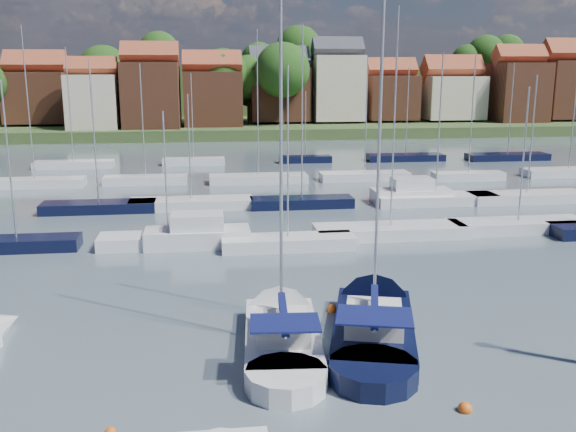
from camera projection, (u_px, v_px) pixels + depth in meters
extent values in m
plane|color=#424F5A|center=(254.00, 189.00, 63.20)|extent=(260.00, 260.00, 0.00)
cube|color=silver|center=(282.00, 342.00, 27.51)|extent=(3.69, 7.69, 1.20)
cone|color=silver|center=(278.00, 303.00, 32.04)|extent=(3.39, 3.86, 3.11)
cylinder|color=silver|center=(286.00, 384.00, 23.87)|extent=(3.35, 3.35, 1.20)
cube|color=silver|center=(282.00, 326.00, 26.79)|extent=(2.42, 3.27, 0.70)
cylinder|color=#B2B2B7|center=(281.00, 167.00, 26.31)|extent=(0.14, 0.14, 13.82)
cylinder|color=#B2B2B7|center=(283.00, 317.00, 25.58)|extent=(0.43, 4.14, 0.10)
cube|color=#0E1348|center=(283.00, 313.00, 25.55)|extent=(0.61, 3.95, 0.35)
cube|color=#0E1348|center=(285.00, 323.00, 24.20)|extent=(2.78, 2.07, 0.08)
cube|color=black|center=(373.00, 333.00, 28.46)|extent=(5.48, 8.91, 1.20)
cone|color=black|center=(373.00, 293.00, 33.47)|extent=(4.38, 4.79, 3.46)
cylinder|color=black|center=(373.00, 377.00, 24.46)|extent=(4.23, 4.23, 1.20)
cube|color=silver|center=(374.00, 318.00, 27.69)|extent=(3.23, 3.97, 0.70)
cylinder|color=#B2B2B7|center=(379.00, 141.00, 27.10)|extent=(0.14, 0.14, 15.72)
cylinder|color=#B2B2B7|center=(374.00, 309.00, 26.38)|extent=(1.28, 4.48, 0.10)
cube|color=#0E1348|center=(375.00, 306.00, 26.35)|extent=(1.42, 4.31, 0.35)
cube|color=#0E1348|center=(375.00, 316.00, 24.87)|extent=(3.37, 2.76, 0.08)
sphere|color=#D85914|center=(250.00, 388.00, 24.13)|extent=(0.45, 0.45, 0.45)
sphere|color=#D85914|center=(465.00, 411.00, 22.48)|extent=(0.50, 0.50, 0.50)
sphere|color=#D85914|center=(332.00, 311.00, 31.69)|extent=(0.51, 0.51, 0.51)
cube|color=black|center=(17.00, 245.00, 42.18)|extent=(8.01, 2.24, 1.00)
cylinder|color=#B2B2B7|center=(9.00, 161.00, 40.92)|extent=(0.12, 0.12, 10.16)
cube|color=silver|center=(168.00, 241.00, 43.09)|extent=(9.22, 2.58, 1.00)
cylinder|color=#B2B2B7|center=(165.00, 174.00, 42.05)|extent=(0.12, 0.12, 8.18)
cube|color=silver|center=(288.00, 244.00, 42.54)|extent=(8.78, 2.46, 1.00)
cylinder|color=#B2B2B7|center=(288.00, 153.00, 41.17)|extent=(0.12, 0.12, 11.06)
cube|color=silver|center=(390.00, 232.00, 45.48)|extent=(10.79, 3.02, 1.00)
cylinder|color=#B2B2B7|center=(394.00, 120.00, 43.68)|extent=(0.12, 0.12, 14.87)
cube|color=silver|center=(518.00, 227.00, 47.04)|extent=(10.13, 2.84, 1.00)
cylinder|color=#B2B2B7|center=(524.00, 155.00, 45.84)|extent=(0.12, 0.12, 9.59)
cube|color=silver|center=(198.00, 239.00, 43.10)|extent=(7.00, 2.60, 1.40)
cube|color=silver|center=(197.00, 223.00, 42.85)|extent=(3.50, 2.20, 1.30)
cube|color=black|center=(99.00, 208.00, 53.35)|extent=(9.30, 2.60, 1.00)
cylinder|color=#B2B2B7|center=(94.00, 133.00, 51.93)|extent=(0.12, 0.12, 11.48)
cube|color=silver|center=(191.00, 204.00, 54.66)|extent=(10.40, 2.91, 1.00)
cylinder|color=#B2B2B7|center=(189.00, 147.00, 53.55)|extent=(0.12, 0.12, 8.77)
cube|color=black|center=(302.00, 203.00, 55.13)|extent=(8.80, 2.46, 1.00)
cylinder|color=#B2B2B7|center=(302.00, 113.00, 53.40)|extent=(0.12, 0.12, 14.33)
cube|color=silver|center=(435.00, 200.00, 56.51)|extent=(10.73, 3.00, 1.00)
cylinder|color=#B2B2B7|center=(439.00, 125.00, 55.02)|extent=(0.12, 0.12, 12.14)
cube|color=silver|center=(527.00, 198.00, 57.38)|extent=(10.48, 2.93, 1.00)
cylinder|color=#B2B2B7|center=(532.00, 135.00, 56.10)|extent=(0.12, 0.12, 10.28)
cube|color=silver|center=(411.00, 197.00, 57.04)|extent=(7.00, 2.60, 1.40)
cube|color=silver|center=(412.00, 185.00, 56.79)|extent=(3.50, 2.20, 1.30)
cube|color=silver|center=(35.00, 183.00, 64.47)|extent=(9.71, 2.72, 1.00)
cylinder|color=#B2B2B7|center=(28.00, 104.00, 62.67)|extent=(0.12, 0.12, 14.88)
cube|color=silver|center=(146.00, 181.00, 66.12)|extent=(8.49, 2.38, 1.00)
cylinder|color=#B2B2B7|center=(143.00, 121.00, 64.72)|extent=(0.12, 0.12, 11.31)
cube|color=silver|center=(258.00, 179.00, 66.87)|extent=(10.16, 2.85, 1.00)
cylinder|color=#B2B2B7|center=(258.00, 104.00, 65.10)|extent=(0.12, 0.12, 14.59)
cube|color=silver|center=(365.00, 177.00, 68.41)|extent=(9.53, 2.67, 1.00)
cylinder|color=#B2B2B7|center=(366.00, 116.00, 66.94)|extent=(0.12, 0.12, 11.91)
cube|color=silver|center=(468.00, 177.00, 68.44)|extent=(7.62, 2.13, 1.00)
cylinder|color=#B2B2B7|center=(472.00, 115.00, 66.95)|extent=(0.12, 0.12, 12.13)
cube|color=silver|center=(568.00, 173.00, 70.99)|extent=(10.17, 2.85, 1.00)
cylinder|color=#B2B2B7|center=(573.00, 124.00, 69.78)|extent=(0.12, 0.12, 9.73)
cube|color=silver|center=(74.00, 165.00, 76.58)|extent=(9.24, 2.59, 1.00)
cylinder|color=#B2B2B7|center=(69.00, 105.00, 74.97)|extent=(0.12, 0.12, 13.17)
cube|color=silver|center=(194.00, 162.00, 79.07)|extent=(7.57, 2.12, 1.00)
cylinder|color=#B2B2B7|center=(192.00, 116.00, 77.80)|extent=(0.12, 0.12, 10.24)
cube|color=black|center=(305.00, 160.00, 80.98)|extent=(6.58, 1.84, 1.00)
cylinder|color=#B2B2B7|center=(306.00, 124.00, 79.96)|extent=(0.12, 0.12, 8.01)
cube|color=black|center=(405.00, 158.00, 82.55)|extent=(9.92, 2.78, 1.00)
cylinder|color=#B2B2B7|center=(407.00, 111.00, 81.20)|extent=(0.12, 0.12, 10.92)
cube|color=black|center=(507.00, 157.00, 83.22)|extent=(10.55, 2.95, 1.00)
cylinder|color=#B2B2B7|center=(511.00, 109.00, 81.80)|extent=(0.12, 0.12, 11.51)
cube|color=#415229|center=(226.00, 122.00, 137.50)|extent=(200.00, 70.00, 3.00)
cube|color=#415229|center=(222.00, 95.00, 160.58)|extent=(200.00, 60.00, 14.00)
cube|color=brown|center=(38.00, 97.00, 113.32)|extent=(10.37, 9.97, 8.73)
cube|color=brown|center=(36.00, 65.00, 112.04)|extent=(10.57, 5.13, 5.13)
cube|color=beige|center=(94.00, 102.00, 106.30)|extent=(8.09, 8.80, 8.96)
cube|color=brown|center=(92.00, 68.00, 105.06)|extent=(8.25, 4.00, 4.00)
cube|color=brown|center=(152.00, 96.00, 108.15)|extent=(9.36, 10.17, 10.97)
cube|color=brown|center=(150.00, 55.00, 106.65)|extent=(9.54, 4.63, 4.63)
cube|color=brown|center=(213.00, 99.00, 111.27)|extent=(9.90, 8.56, 9.42)
cube|color=brown|center=(212.00, 64.00, 109.93)|extent=(10.10, 4.90, 4.90)
cube|color=brown|center=(279.00, 94.00, 117.48)|extent=(10.59, 8.93, 9.49)
cube|color=#383A42|center=(279.00, 60.00, 116.11)|extent=(10.80, 5.24, 5.24)
cube|color=beige|center=(337.00, 88.00, 117.74)|extent=(9.01, 8.61, 11.65)
cube|color=#383A42|center=(338.00, 49.00, 116.17)|extent=(9.19, 4.46, 4.46)
cube|color=brown|center=(390.00, 97.00, 120.62)|extent=(9.10, 9.34, 8.00)
cube|color=brown|center=(391.00, 70.00, 119.46)|extent=(9.28, 4.50, 4.50)
cube|color=beige|center=(451.00, 97.00, 121.72)|extent=(10.86, 9.59, 7.88)
cube|color=brown|center=(452.00, 69.00, 120.52)|extent=(11.07, 5.37, 5.37)
cube|color=brown|center=(517.00, 93.00, 120.40)|extent=(9.18, 9.96, 10.97)
cube|color=brown|center=(519.00, 56.00, 118.90)|extent=(9.36, 4.54, 4.54)
cube|color=brown|center=(570.00, 89.00, 122.96)|extent=(11.39, 9.67, 10.76)
cube|color=brown|center=(573.00, 53.00, 121.43)|extent=(11.62, 5.64, 5.64)
cylinder|color=#382619|center=(484.00, 82.00, 141.31)|extent=(0.50, 0.50, 4.47)
sphere|color=#265119|center=(486.00, 54.00, 139.93)|extent=(8.18, 8.18, 8.18)
cylinder|color=#382619|center=(249.00, 112.00, 116.78)|extent=(0.50, 0.50, 4.46)
sphere|color=#265119|center=(248.00, 78.00, 115.41)|extent=(8.15, 8.15, 8.15)
cylinder|color=#382619|center=(299.00, 83.00, 134.32)|extent=(0.50, 0.50, 5.15)
sphere|color=#265119|center=(299.00, 48.00, 132.74)|extent=(9.41, 9.41, 9.41)
cylinder|color=#382619|center=(160.00, 82.00, 133.24)|extent=(0.50, 0.50, 4.56)
sphere|color=#265119|center=(159.00, 52.00, 131.84)|extent=(8.34, 8.34, 8.34)
cylinder|color=#382619|center=(106.00, 108.00, 122.36)|extent=(0.50, 0.50, 5.15)
sphere|color=#265119|center=(104.00, 70.00, 120.78)|extent=(9.42, 9.42, 9.42)
cylinder|color=#382619|center=(23.00, 94.00, 121.85)|extent=(0.50, 0.50, 3.42)
sphere|color=#265119|center=(21.00, 69.00, 120.79)|extent=(6.26, 6.26, 6.26)
cylinder|color=#382619|center=(298.00, 110.00, 126.63)|extent=(0.50, 0.50, 3.77)
sphere|color=#265119|center=(298.00, 84.00, 125.47)|extent=(6.89, 6.89, 6.89)
cylinder|color=#382619|center=(283.00, 111.00, 112.58)|extent=(0.50, 0.50, 5.21)
sphere|color=#265119|center=(282.00, 70.00, 110.97)|extent=(9.53, 9.53, 9.53)
cylinder|color=#382619|center=(535.00, 111.00, 129.77)|extent=(0.50, 0.50, 2.97)
sphere|color=#265119|center=(537.00, 91.00, 128.85)|extent=(5.44, 5.44, 5.44)
cylinder|color=#382619|center=(224.00, 112.00, 114.06)|extent=(0.50, 0.50, 4.84)
sphere|color=#265119|center=(223.00, 74.00, 112.57)|extent=(8.85, 8.85, 8.85)
cylinder|color=#382619|center=(465.00, 84.00, 141.07)|extent=(0.50, 0.50, 3.72)
sphere|color=#265119|center=(467.00, 60.00, 139.93)|extent=(6.80, 6.80, 6.80)
cylinder|color=#382619|center=(516.00, 111.00, 121.42)|extent=(0.50, 0.50, 4.05)
sphere|color=#265119|center=(518.00, 82.00, 120.18)|extent=(7.40, 7.40, 7.40)
cylinder|color=#382619|center=(259.00, 86.00, 133.05)|extent=(0.50, 0.50, 3.93)
sphere|color=#265119|center=(259.00, 60.00, 131.84)|extent=(7.19, 7.19, 7.19)
cylinder|color=#382619|center=(387.00, 111.00, 124.36)|extent=(0.50, 0.50, 3.82)
sphere|color=#265119|center=(388.00, 83.00, 123.18)|extent=(6.99, 6.99, 6.99)
cylinder|color=#382619|center=(130.00, 117.00, 111.57)|extent=(0.50, 0.50, 3.48)
sphere|color=#265119|center=(129.00, 89.00, 110.50)|extent=(6.37, 6.37, 6.37)
cylinder|color=#382619|center=(512.00, 111.00, 130.36)|extent=(0.50, 0.50, 2.99)
sphere|color=#265119|center=(513.00, 91.00, 129.44)|extent=(5.46, 5.46, 5.46)
cylinder|color=#382619|center=(249.00, 114.00, 119.95)|extent=(0.50, 0.50, 3.25)
sphere|color=#265119|center=(248.00, 90.00, 118.95)|extent=(5.94, 5.94, 5.94)
cylinder|color=#382619|center=(213.00, 114.00, 120.78)|extent=(0.50, 0.50, 2.98)
sphere|color=#265119|center=(212.00, 92.00, 119.86)|extent=(5.46, 5.46, 5.46)
cylinder|color=#382619|center=(505.00, 78.00, 148.13)|extent=(0.50, 0.50, 4.29)
sphere|color=#265119|center=(507.00, 52.00, 146.81)|extent=(7.84, 7.84, 7.84)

